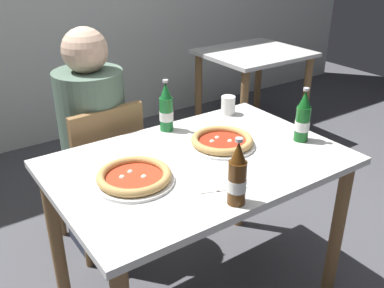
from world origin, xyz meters
name	(u,v)px	position (x,y,z in m)	size (l,w,h in m)	color
dining_table_main	(199,183)	(0.00, 0.00, 0.64)	(1.20, 0.80, 0.75)	silver
chair_behind_table	(102,169)	(-0.19, 0.61, 0.48)	(0.42, 0.42, 0.85)	olive
diner_seated	(95,149)	(-0.19, 0.66, 0.58)	(0.34, 0.34, 1.21)	#2D3342
dining_table_background	(253,70)	(1.44, 1.26, 0.59)	(0.80, 0.70, 0.75)	silver
pizza_margherita_near	(134,177)	(-0.31, -0.01, 0.77)	(0.30, 0.30, 0.04)	white
pizza_marinara_far	(222,141)	(0.16, 0.05, 0.77)	(0.29, 0.29, 0.04)	white
beer_bottle_left	(303,119)	(0.49, -0.11, 0.85)	(0.07, 0.07, 0.25)	#14591E
beer_bottle_center	(237,177)	(-0.08, -0.34, 0.85)	(0.07, 0.07, 0.25)	#512D0F
beer_bottle_right	(166,109)	(0.05, 0.33, 0.85)	(0.07, 0.07, 0.25)	#196B2D
napkin_with_cutlery	(218,178)	(-0.03, -0.17, 0.75)	(0.23, 0.23, 0.01)	white
paper_cup	(228,105)	(0.42, 0.33, 0.80)	(0.07, 0.07, 0.10)	white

